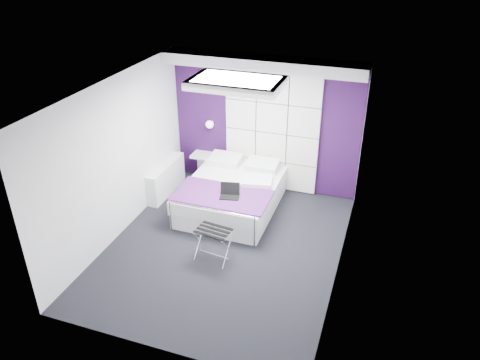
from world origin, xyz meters
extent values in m
plane|color=black|center=(0.00, 0.00, 0.00)|extent=(4.40, 4.40, 0.00)
plane|color=white|center=(0.00, 0.00, 2.60)|extent=(4.40, 4.40, 0.00)
plane|color=silver|center=(0.00, 2.20, 1.30)|extent=(3.60, 0.00, 3.60)
plane|color=silver|center=(-1.80, 0.00, 1.30)|extent=(0.00, 4.40, 4.40)
plane|color=silver|center=(1.80, 0.00, 1.30)|extent=(0.00, 4.40, 4.40)
cube|color=#2C0D3C|center=(0.00, 2.19, 1.30)|extent=(3.58, 0.02, 2.58)
cube|color=white|center=(0.00, 1.95, 2.50)|extent=(3.58, 0.50, 0.20)
sphere|color=white|center=(-1.05, 2.06, 1.22)|extent=(0.15, 0.15, 0.15)
cube|color=white|center=(-1.69, 1.30, 0.30)|extent=(0.22, 1.20, 0.60)
cube|color=white|center=(-0.29, 1.14, 0.14)|extent=(1.54, 1.92, 0.29)
cube|color=silver|center=(-0.29, 1.14, 0.41)|extent=(1.58, 1.96, 0.24)
cube|color=#4B1757|center=(-0.29, 0.66, 0.54)|extent=(1.64, 0.86, 0.03)
cube|color=white|center=(-1.20, 2.02, 0.54)|extent=(0.45, 0.35, 0.05)
cube|color=black|center=(-0.06, -0.30, 0.50)|extent=(0.52, 0.38, 0.01)
cube|color=black|center=(-0.14, 0.63, 0.57)|extent=(0.32, 0.23, 0.02)
cube|color=black|center=(-0.14, 0.74, 0.68)|extent=(0.32, 0.01, 0.22)
camera|label=1|loc=(2.22, -5.70, 4.55)|focal=35.00mm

